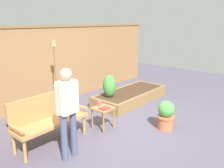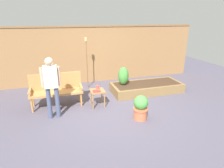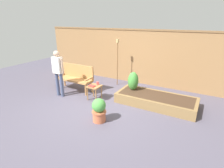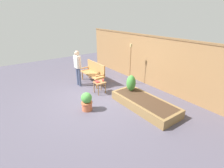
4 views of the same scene
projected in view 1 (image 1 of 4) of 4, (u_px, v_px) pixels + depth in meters
The scene contains 11 objects.
ground_plane at pixel (125, 127), 5.17m from camera, with size 14.00×14.00×0.00m, color #514C5B.
fence_back at pixel (51, 65), 6.51m from camera, with size 8.40×0.14×2.16m.
garden_bench at pixel (48, 116), 4.41m from camera, with size 1.44×0.48×0.94m.
side_table at pixel (103, 111), 5.02m from camera, with size 0.40×0.40×0.48m.
cup_on_table at pixel (99, 104), 5.10m from camera, with size 0.12×0.08×0.10m.
book_on_table at pixel (105, 108), 4.92m from camera, with size 0.21×0.16×0.03m, color #B2332D.
potted_boxwood at pixel (166, 115), 5.02m from camera, with size 0.38×0.38×0.63m.
raised_planter_bed at pixel (131, 96), 6.84m from camera, with size 2.40×1.00×0.30m.
shrub_near_bench at pixel (109, 86), 6.19m from camera, with size 0.34×0.34×0.60m.
tiki_torch at pixel (55, 64), 5.80m from camera, with size 0.10×0.10×1.81m.
person_by_bench at pixel (67, 106), 3.79m from camera, with size 0.47×0.20×1.56m.
Camera 1 is at (-3.79, -2.86, 2.27)m, focal length 37.53 mm.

